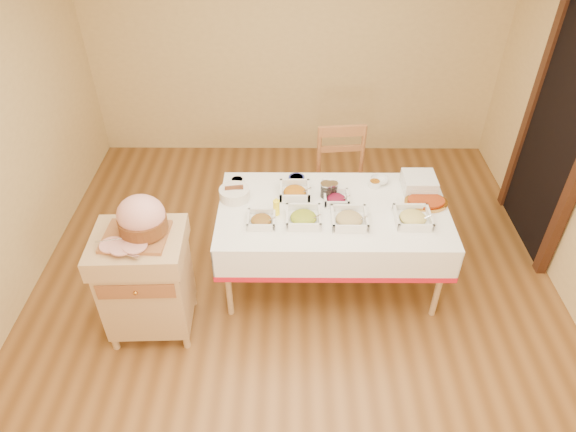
% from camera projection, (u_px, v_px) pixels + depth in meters
% --- Properties ---
extents(room_shell, '(5.00, 5.00, 5.00)m').
position_uv_depth(room_shell, '(296.00, 172.00, 3.48)').
color(room_shell, brown).
rests_on(room_shell, ground).
extents(doorway, '(0.09, 1.10, 2.20)m').
position_uv_depth(doorway, '(558.00, 132.00, 4.30)').
color(doorway, black).
rests_on(doorway, ground).
extents(dining_table, '(1.82, 1.02, 0.76)m').
position_uv_depth(dining_table, '(332.00, 224.00, 4.15)').
color(dining_table, tan).
rests_on(dining_table, ground).
extents(butcher_cart, '(0.66, 0.56, 0.92)m').
position_uv_depth(butcher_cart, '(146.00, 279.00, 3.78)').
color(butcher_cart, tan).
rests_on(butcher_cart, ground).
extents(dining_chair, '(0.51, 0.49, 1.05)m').
position_uv_depth(dining_chair, '(342.00, 183.00, 4.71)').
color(dining_chair, '#965A31').
rests_on(dining_chair, ground).
extents(ham_on_board, '(0.47, 0.45, 0.31)m').
position_uv_depth(ham_on_board, '(141.00, 220.00, 3.48)').
color(ham_on_board, '#965A31').
rests_on(ham_on_board, butcher_cart).
extents(serving_dish_a, '(0.22, 0.21, 0.09)m').
position_uv_depth(serving_dish_a, '(261.00, 220.00, 3.89)').
color(serving_dish_a, silver).
rests_on(serving_dish_a, dining_table).
extents(serving_dish_b, '(0.27, 0.27, 0.11)m').
position_uv_depth(serving_dish_b, '(303.00, 217.00, 3.91)').
color(serving_dish_b, silver).
rests_on(serving_dish_b, dining_table).
extents(serving_dish_c, '(0.27, 0.27, 0.11)m').
position_uv_depth(serving_dish_c, '(349.00, 219.00, 3.89)').
color(serving_dish_c, silver).
rests_on(serving_dish_c, dining_table).
extents(serving_dish_d, '(0.27, 0.27, 0.10)m').
position_uv_depth(serving_dish_d, '(413.00, 218.00, 3.91)').
color(serving_dish_d, silver).
rests_on(serving_dish_d, dining_table).
extents(serving_dish_e, '(0.26, 0.24, 0.12)m').
position_uv_depth(serving_dish_e, '(295.00, 191.00, 4.17)').
color(serving_dish_e, silver).
rests_on(serving_dish_e, dining_table).
extents(serving_dish_f, '(0.21, 0.20, 0.09)m').
position_uv_depth(serving_dish_f, '(336.00, 198.00, 4.11)').
color(serving_dish_f, silver).
rests_on(serving_dish_f, dining_table).
extents(small_bowl_left, '(0.12, 0.12, 0.05)m').
position_uv_depth(small_bowl_left, '(237.00, 181.00, 4.30)').
color(small_bowl_left, silver).
rests_on(small_bowl_left, dining_table).
extents(small_bowl_mid, '(0.13, 0.13, 0.06)m').
position_uv_depth(small_bowl_mid, '(296.00, 179.00, 4.32)').
color(small_bowl_mid, navy).
rests_on(small_bowl_mid, dining_table).
extents(small_bowl_right, '(0.10, 0.10, 0.05)m').
position_uv_depth(small_bowl_right, '(375.00, 183.00, 4.28)').
color(small_bowl_right, silver).
rests_on(small_bowl_right, dining_table).
extents(bowl_white_imported, '(0.16, 0.16, 0.04)m').
position_uv_depth(bowl_white_imported, '(329.00, 184.00, 4.28)').
color(bowl_white_imported, silver).
rests_on(bowl_white_imported, dining_table).
extents(bowl_small_imported, '(0.19, 0.19, 0.05)m').
position_uv_depth(bowl_small_imported, '(380.00, 180.00, 4.32)').
color(bowl_small_imported, silver).
rests_on(bowl_small_imported, dining_table).
extents(preserve_jar_left, '(0.10, 0.10, 0.13)m').
position_uv_depth(preserve_jar_left, '(326.00, 191.00, 4.15)').
color(preserve_jar_left, silver).
rests_on(preserve_jar_left, dining_table).
extents(preserve_jar_right, '(0.09, 0.09, 0.11)m').
position_uv_depth(preserve_jar_right, '(333.00, 189.00, 4.17)').
color(preserve_jar_right, silver).
rests_on(preserve_jar_right, dining_table).
extents(mustard_bottle, '(0.05, 0.05, 0.16)m').
position_uv_depth(mustard_bottle, '(276.00, 207.00, 3.95)').
color(mustard_bottle, yellow).
rests_on(mustard_bottle, dining_table).
extents(bread_basket, '(0.25, 0.25, 0.11)m').
position_uv_depth(bread_basket, '(234.00, 193.00, 4.13)').
color(bread_basket, white).
rests_on(bread_basket, dining_table).
extents(plate_stack, '(0.26, 0.26, 0.13)m').
position_uv_depth(plate_stack, '(419.00, 183.00, 4.22)').
color(plate_stack, silver).
rests_on(plate_stack, dining_table).
extents(brass_platter, '(0.34, 0.25, 0.05)m').
position_uv_depth(brass_platter, '(426.00, 202.00, 4.08)').
color(brass_platter, '#BD8435').
rests_on(brass_platter, dining_table).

